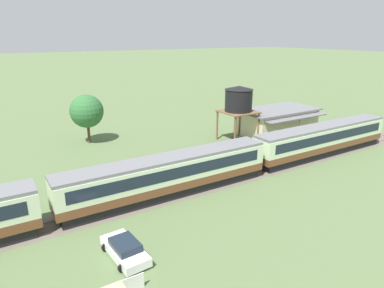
{
  "coord_description": "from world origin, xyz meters",
  "views": [
    {
      "loc": [
        -16.09,
        -27.16,
        14.93
      ],
      "look_at": [
        3.01,
        3.84,
        3.22
      ],
      "focal_mm": 32.0,
      "sensor_mm": 36.0,
      "label": 1
    }
  ],
  "objects_px": {
    "yard_tree_0": "(87,111)",
    "water_tower": "(239,100)",
    "passenger_train": "(171,173)",
    "station_building": "(277,121)",
    "parked_car_white": "(125,249)"
  },
  "relations": [
    {
      "from": "station_building",
      "to": "water_tower",
      "type": "height_order",
      "value": "water_tower"
    },
    {
      "from": "passenger_train",
      "to": "station_building",
      "type": "xyz_separation_m",
      "value": [
        24.74,
        10.84,
        -0.28
      ]
    },
    {
      "from": "water_tower",
      "to": "yard_tree_0",
      "type": "relative_size",
      "value": 1.16
    },
    {
      "from": "passenger_train",
      "to": "parked_car_white",
      "type": "height_order",
      "value": "passenger_train"
    },
    {
      "from": "passenger_train",
      "to": "water_tower",
      "type": "bearing_deg",
      "value": 32.45
    },
    {
      "from": "passenger_train",
      "to": "station_building",
      "type": "relative_size",
      "value": 5.16
    },
    {
      "from": "passenger_train",
      "to": "station_building",
      "type": "height_order",
      "value": "passenger_train"
    },
    {
      "from": "water_tower",
      "to": "yard_tree_0",
      "type": "height_order",
      "value": "water_tower"
    },
    {
      "from": "passenger_train",
      "to": "parked_car_white",
      "type": "bearing_deg",
      "value": -136.88
    },
    {
      "from": "station_building",
      "to": "water_tower",
      "type": "distance_m",
      "value": 9.11
    },
    {
      "from": "passenger_train",
      "to": "station_building",
      "type": "distance_m",
      "value": 27.01
    },
    {
      "from": "parked_car_white",
      "to": "passenger_train",
      "type": "bearing_deg",
      "value": -50.87
    },
    {
      "from": "water_tower",
      "to": "yard_tree_0",
      "type": "xyz_separation_m",
      "value": [
        -18.76,
        10.39,
        -1.44
      ]
    },
    {
      "from": "yard_tree_0",
      "to": "water_tower",
      "type": "bearing_deg",
      "value": -28.99
    },
    {
      "from": "water_tower",
      "to": "parked_car_white",
      "type": "height_order",
      "value": "water_tower"
    }
  ]
}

